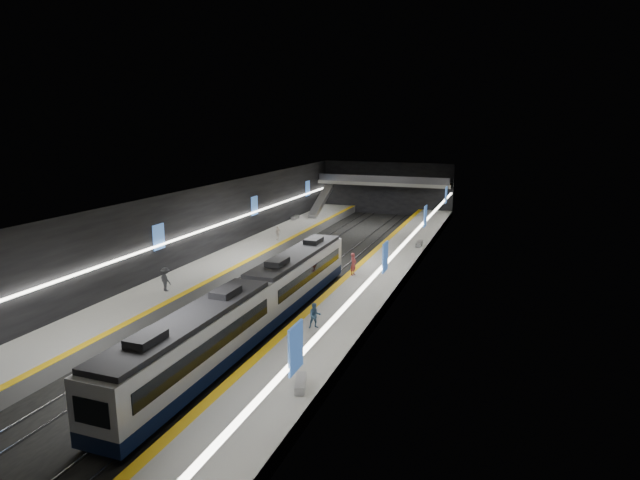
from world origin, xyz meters
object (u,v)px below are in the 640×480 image
at_px(passenger_right_b, 315,316).
at_px(bench_left_far, 295,218).
at_px(escalator, 321,201).
at_px(passenger_right_a, 353,264).
at_px(train, 255,303).
at_px(bench_right_near, 301,384).
at_px(bench_right_far, 419,244).
at_px(passenger_left_b, 166,279).
at_px(passenger_left_a, 278,233).

bearing_deg(passenger_right_b, bench_left_far, 81.84).
bearing_deg(escalator, passenger_right_a, -64.68).
bearing_deg(escalator, train, -76.14).
bearing_deg(passenger_right_b, escalator, 76.71).
xyz_separation_m(passenger_right_a, passenger_right_b, (1.15, -12.60, -0.13)).
height_order(passenger_right_a, passenger_right_b, passenger_right_a).
relative_size(bench_right_near, passenger_right_b, 1.08).
bearing_deg(passenger_right_a, bench_left_far, 43.90).
bearing_deg(train, bench_right_far, 75.22).
xyz_separation_m(bench_left_far, bench_right_far, (18.69, -9.90, 0.01)).
relative_size(train, bench_left_far, 15.82).
bearing_deg(bench_left_far, escalator, 67.87).
height_order(escalator, bench_right_near, escalator).
xyz_separation_m(train, escalator, (-10.00, 40.52, 0.70)).
xyz_separation_m(bench_right_near, passenger_right_b, (-2.12, 7.69, 0.62)).
height_order(passenger_right_a, passenger_left_b, passenger_right_a).
relative_size(passenger_right_b, passenger_left_b, 0.87).
bearing_deg(bench_right_far, bench_left_far, 150.78).
relative_size(escalator, bench_left_far, 4.21).
distance_m(escalator, bench_right_near, 50.98).
bearing_deg(bench_right_near, passenger_right_b, 86.96).
bearing_deg(train, escalator, 103.86).
distance_m(train, bench_left_far, 37.48).
xyz_separation_m(train, bench_right_far, (6.76, 25.62, -0.96)).
relative_size(escalator, passenger_right_b, 4.71).
bearing_deg(bench_left_far, passenger_left_a, -77.01).
height_order(bench_right_near, passenger_right_a, passenger_right_a).
height_order(passenger_left_a, passenger_left_b, passenger_left_b).
bearing_deg(escalator, passenger_left_b, -89.17).
xyz_separation_m(escalator, passenger_left_a, (1.17, -17.43, -1.11)).
relative_size(passenger_right_a, passenger_right_b, 1.15).
bearing_deg(escalator, bench_right_near, -71.12).
distance_m(train, bench_right_far, 26.51).
bearing_deg(passenger_left_a, train, 34.11).
relative_size(train, bench_right_near, 16.41).
bearing_deg(bench_right_near, bench_left_far, 94.63).
height_order(train, passenger_left_b, train).
xyz_separation_m(passenger_right_a, passenger_left_a, (-12.05, 10.50, -0.19)).
bearing_deg(passenger_left_a, bench_right_near, 39.63).
bearing_deg(passenger_right_b, passenger_left_b, 134.38).
relative_size(train, bench_right_far, 15.34).
height_order(bench_right_near, passenger_left_b, passenger_left_b).
bearing_deg(passenger_right_a, passenger_right_b, -164.33).
bearing_deg(bench_right_near, passenger_right_a, 80.71).
bearing_deg(passenger_right_a, passenger_left_b, 137.16).
xyz_separation_m(train, passenger_right_b, (4.37, -0.01, -0.35)).
distance_m(bench_right_near, bench_right_far, 33.32).
distance_m(bench_right_near, passenger_right_b, 8.00).
xyz_separation_m(train, passenger_left_b, (-9.46, 3.14, -0.22)).
bearing_deg(passenger_right_b, bench_right_near, -107.39).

